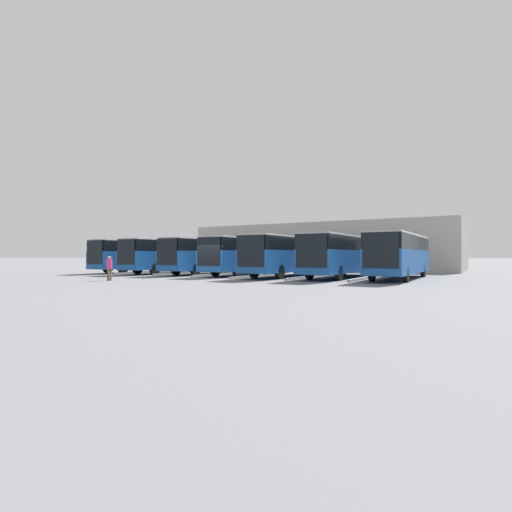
{
  "coord_description": "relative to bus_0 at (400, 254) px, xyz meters",
  "views": [
    {
      "loc": [
        -18.67,
        24.02,
        1.7
      ],
      "look_at": [
        -0.76,
        -6.16,
        1.69
      ],
      "focal_mm": 28.0,
      "sensor_mm": 36.0,
      "label": 1
    }
  ],
  "objects": [
    {
      "name": "bus_6",
      "position": [
        25.63,
        0.58,
        0.0
      ],
      "size": [
        2.54,
        12.39,
        3.26
      ],
      "rotation": [
        0.0,
        0.0,
        0.01
      ],
      "color": "#19519E",
      "rests_on": "ground_plane"
    },
    {
      "name": "curb_divider_2",
      "position": [
        10.68,
        2.9,
        -1.75
      ],
      "size": [
        0.29,
        7.36,
        0.15
      ],
      "primitive_type": "cube",
      "rotation": [
        0.0,
        0.0,
        0.01
      ],
      "color": "#9E9E99",
      "rests_on": "ground_plane"
    },
    {
      "name": "curb_divider_0",
      "position": [
        2.14,
        1.83,
        -1.75
      ],
      "size": [
        0.29,
        7.36,
        0.15
      ],
      "primitive_type": "cube",
      "rotation": [
        0.0,
        0.0,
        0.01
      ],
      "color": "#9E9E99",
      "rests_on": "ground_plane"
    },
    {
      "name": "bus_3",
      "position": [
        12.82,
        0.19,
        0.0
      ],
      "size": [
        2.54,
        12.39,
        3.26
      ],
      "rotation": [
        0.0,
        0.0,
        0.01
      ],
      "color": "#19519E",
      "rests_on": "ground_plane"
    },
    {
      "name": "bus_5",
      "position": [
        21.36,
        0.71,
        0.0
      ],
      "size": [
        2.54,
        12.39,
        3.26
      ],
      "rotation": [
        0.0,
        0.0,
        0.01
      ],
      "color": "#19519E",
      "rests_on": "ground_plane"
    },
    {
      "name": "curb_divider_3",
      "position": [
        14.95,
        2.02,
        -1.75
      ],
      "size": [
        0.29,
        7.36,
        0.15
      ],
      "primitive_type": "cube",
      "rotation": [
        0.0,
        0.0,
        0.01
      ],
      "color": "#9E9E99",
      "rests_on": "ground_plane"
    },
    {
      "name": "bus_0",
      "position": [
        0.0,
        0.0,
        0.0
      ],
      "size": [
        2.54,
        12.39,
        3.26
      ],
      "rotation": [
        0.0,
        0.0,
        0.01
      ],
      "color": "#19519E",
      "rests_on": "ground_plane"
    },
    {
      "name": "curb_divider_1",
      "position": [
        6.41,
        2.35,
        -1.75
      ],
      "size": [
        0.29,
        7.36,
        0.15
      ],
      "primitive_type": "cube",
      "rotation": [
        0.0,
        0.0,
        0.01
      ],
      "color": "#9E9E99",
      "rests_on": "ground_plane"
    },
    {
      "name": "station_building",
      "position": [
        12.82,
        -18.9,
        1.02
      ],
      "size": [
        32.21,
        15.98,
        5.63
      ],
      "color": "#A8A399",
      "rests_on": "ground_plane"
    },
    {
      "name": "curb_divider_4",
      "position": [
        19.22,
        2.04,
        -1.75
      ],
      "size": [
        0.29,
        7.36,
        0.15
      ],
      "primitive_type": "cube",
      "rotation": [
        0.0,
        0.0,
        0.01
      ],
      "color": "#9E9E99",
      "rests_on": "ground_plane"
    },
    {
      "name": "bus_2",
      "position": [
        8.54,
        1.06,
        0.0
      ],
      "size": [
        2.54,
        12.39,
        3.26
      ],
      "rotation": [
        0.0,
        0.0,
        0.01
      ],
      "color": "#19519E",
      "rests_on": "ground_plane"
    },
    {
      "name": "curb_divider_5",
      "position": [
        23.5,
        2.54,
        -1.75
      ],
      "size": [
        0.29,
        7.36,
        0.15
      ],
      "primitive_type": "cube",
      "rotation": [
        0.0,
        0.0,
        0.01
      ],
      "color": "#9E9E99",
      "rests_on": "ground_plane"
    },
    {
      "name": "pedestrian",
      "position": [
        16.66,
        12.35,
        -0.92
      ],
      "size": [
        0.47,
        0.47,
        1.69
      ],
      "rotation": [
        0.0,
        0.0,
        1.89
      ],
      "color": "brown",
      "rests_on": "ground_plane"
    },
    {
      "name": "ground_plane",
      "position": [
        12.82,
        6.62,
        -1.82
      ],
      "size": [
        600.0,
        600.0,
        0.0
      ],
      "primitive_type": "plane",
      "color": "slate"
    },
    {
      "name": "bus_4",
      "position": [
        17.09,
        0.21,
        0.0
      ],
      "size": [
        2.54,
        12.39,
        3.26
      ],
      "rotation": [
        0.0,
        0.0,
        0.01
      ],
      "color": "#19519E",
      "rests_on": "ground_plane"
    },
    {
      "name": "bus_1",
      "position": [
        4.27,
        0.52,
        0.0
      ],
      "size": [
        2.54,
        12.39,
        3.26
      ],
      "rotation": [
        0.0,
        0.0,
        0.01
      ],
      "color": "#19519E",
      "rests_on": "ground_plane"
    }
  ]
}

